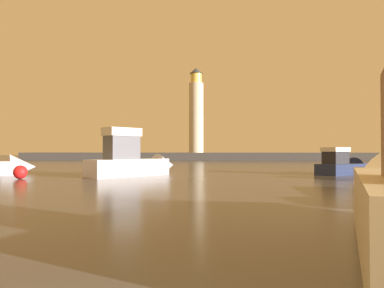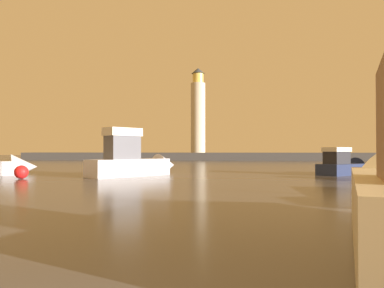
{
  "view_description": "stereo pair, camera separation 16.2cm",
  "coord_description": "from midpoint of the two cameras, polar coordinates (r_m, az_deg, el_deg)",
  "views": [
    {
      "loc": [
        2.19,
        -2.06,
        2.05
      ],
      "look_at": [
        -0.01,
        19.69,
        2.44
      ],
      "focal_mm": 33.2,
      "sensor_mm": 36.0,
      "label": 1
    },
    {
      "loc": [
        2.35,
        -2.04,
        2.05
      ],
      "look_at": [
        -0.01,
        19.69,
        2.44
      ],
      "focal_mm": 33.2,
      "sensor_mm": 36.0,
      "label": 2
    }
  ],
  "objects": [
    {
      "name": "motorboat_2",
      "position": [
        29.23,
        -9.29,
        -2.69
      ],
      "size": [
        6.75,
        7.82,
        4.07
      ],
      "color": "silver",
      "rests_on": "ground_plane"
    },
    {
      "name": "ground_plane",
      "position": [
        38.75,
        2.41,
        -4.06
      ],
      "size": [
        220.0,
        220.0,
        0.0
      ],
      "primitive_type": "plane",
      "color": "#4C4742"
    },
    {
      "name": "lighthouse",
      "position": [
        75.94,
        0.61,
        5.08
      ],
      "size": [
        3.08,
        3.08,
        18.1
      ],
      "color": "beige",
      "rests_on": "breakwater"
    },
    {
      "name": "motorboat_3",
      "position": [
        33.15,
        23.41,
        -3.25
      ],
      "size": [
        5.91,
        5.68,
        2.72
      ],
      "color": "#1E284C",
      "rests_on": "ground_plane"
    },
    {
      "name": "breakwater",
      "position": [
        75.25,
        4.04,
        -1.99
      ],
      "size": [
        85.62,
        5.8,
        1.56
      ],
      "primitive_type": "cube",
      "color": "#423F3D",
      "rests_on": "ground_plane"
    },
    {
      "name": "mooring_buoy",
      "position": [
        28.28,
        -26.01,
        -4.08
      ],
      "size": [
        0.98,
        0.98,
        0.98
      ],
      "primitive_type": "sphere",
      "color": "red",
      "rests_on": "ground_plane"
    }
  ]
}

